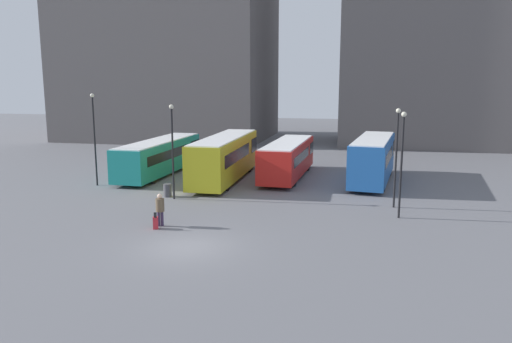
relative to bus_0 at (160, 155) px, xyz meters
name	(u,v)px	position (x,y,z in m)	size (l,w,h in m)	color
ground_plane	(187,247)	(8.39, -16.74, -1.52)	(160.00, 160.00, 0.00)	slate
building_block_left	(170,20)	(-9.16, 25.63, 13.73)	(25.56, 17.95, 30.49)	#5B5656
bus_0	(160,155)	(0.00, 0.00, 0.00)	(2.73, 11.94, 2.77)	#19847F
bus_1	(225,156)	(5.82, -1.20, 0.29)	(2.81, 11.90, 3.33)	gold
bus_2	(288,158)	(10.31, 0.88, 0.02)	(2.90, 10.63, 2.81)	red
bus_3	(373,158)	(16.80, 0.45, 0.28)	(3.53, 10.27, 3.32)	#1E56A3
traveler	(160,207)	(5.91, -13.88, -0.49)	(0.58, 0.58, 1.73)	#382D4C
suitcase	(156,223)	(5.86, -14.39, -1.20)	(0.37, 0.39, 0.89)	#B7232D
lamp_post_0	(396,150)	(17.99, -7.21, 1.94)	(0.28, 0.28, 5.90)	black
lamp_post_1	(402,157)	(18.14, -9.56, 1.91)	(0.28, 0.28, 5.84)	black
lamp_post_2	(172,144)	(4.32, -7.98, 2.00)	(0.28, 0.28, 6.02)	black
lamp_post_3	(94,133)	(-2.68, -5.23, 2.30)	(0.28, 0.28, 6.59)	black
trash_bin	(167,190)	(3.68, -7.50, -1.09)	(0.52, 0.52, 0.85)	#47474C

